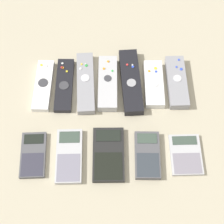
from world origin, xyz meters
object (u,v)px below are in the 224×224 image
object	(u,v)px
remote_3	(109,83)
remote_4	(132,81)
calculator_1	(70,156)
calculator_4	(187,155)
remote_5	(155,84)
remote_0	(44,85)
calculator_3	(149,155)
calculator_2	(110,154)
calculator_0	(34,155)
remote_6	(178,82)
remote_1	(65,85)
remote_2	(87,83)

from	to	relation	value
remote_3	remote_4	world-z (taller)	remote_3
calculator_1	calculator_4	distance (m)	0.32
remote_5	calculator_1	distance (m)	0.33
remote_0	remote_4	bearing A→B (deg)	4.33
remote_0	calculator_1	world-z (taller)	remote_0
remote_5	calculator_3	xyz separation A→B (m)	(-0.03, -0.22, -0.00)
calculator_2	calculator_3	xyz separation A→B (m)	(0.11, -0.00, 0.00)
calculator_1	calculator_0	bearing A→B (deg)	176.66
remote_3	calculator_3	bearing A→B (deg)	-64.16
remote_3	remote_5	world-z (taller)	remote_3
calculator_2	calculator_0	bearing A→B (deg)	-179.96
calculator_2	calculator_3	world-z (taller)	calculator_3
calculator_1	remote_3	bearing A→B (deg)	64.41
remote_6	remote_4	bearing A→B (deg)	177.62
calculator_2	remote_3	bearing A→B (deg)	90.64
remote_5	calculator_3	world-z (taller)	remote_5
calculator_1	calculator_4	bearing A→B (deg)	-0.30
remote_5	calculator_1	xyz separation A→B (m)	(-0.24, -0.23, -0.00)
remote_6	calculator_3	bearing A→B (deg)	-114.42
remote_5	calculator_2	distance (m)	0.26
remote_6	calculator_3	distance (m)	0.25
remote_1	remote_4	distance (m)	0.20
remote_5	calculator_2	xyz separation A→B (m)	(-0.14, -0.22, -0.00)
remote_2	remote_4	world-z (taller)	remote_4
remote_4	calculator_2	bearing A→B (deg)	-110.02
remote_3	remote_6	distance (m)	0.21
remote_0	remote_1	bearing A→B (deg)	3.10
remote_2	calculator_0	distance (m)	0.26
remote_2	remote_6	xyz separation A→B (m)	(0.27, -0.00, 0.00)
remote_5	calculator_4	world-z (taller)	remote_5
remote_2	calculator_3	distance (m)	0.29
remote_2	calculator_2	distance (m)	0.24
remote_4	calculator_2	xyz separation A→B (m)	(-0.07, -0.23, -0.01)
calculator_2	remote_5	bearing A→B (deg)	58.61
remote_3	calculator_4	world-z (taller)	remote_3
remote_0	calculator_2	world-z (taller)	remote_0
remote_5	calculator_3	distance (m)	0.23
remote_0	remote_3	xyz separation A→B (m)	(0.19, 0.00, 0.00)
remote_3	calculator_0	world-z (taller)	remote_3
remote_3	calculator_0	bearing A→B (deg)	-131.76
remote_4	calculator_0	distance (m)	0.36
remote_6	calculator_4	size ratio (longest dim) A/B	1.48
remote_4	calculator_3	distance (m)	0.24
remote_2	remote_0	bearing A→B (deg)	-179.53
remote_0	calculator_0	size ratio (longest dim) A/B	1.31
calculator_0	calculator_2	size ratio (longest dim) A/B	0.85
remote_2	calculator_2	world-z (taller)	remote_2
calculator_2	calculator_4	size ratio (longest dim) A/B	1.32
remote_0	calculator_2	xyz separation A→B (m)	(0.19, -0.22, -0.00)
remote_4	calculator_1	xyz separation A→B (m)	(-0.17, -0.23, -0.01)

